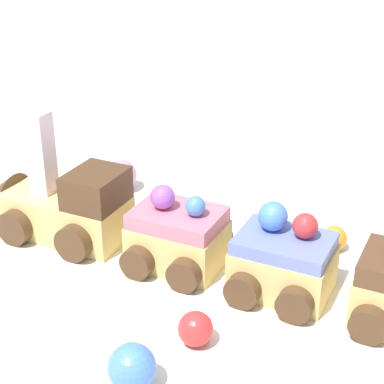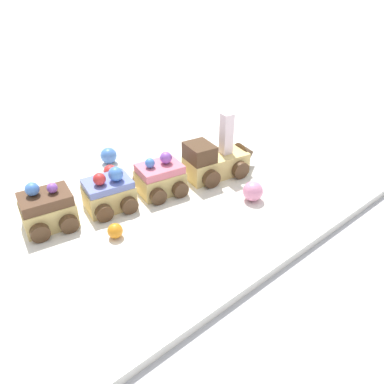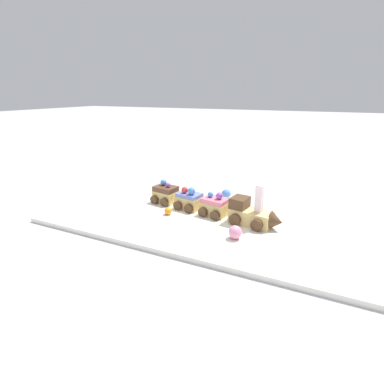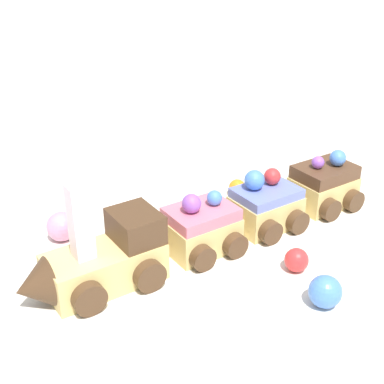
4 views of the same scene
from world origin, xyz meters
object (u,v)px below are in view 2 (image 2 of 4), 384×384
at_px(gumball_red, 110,171).
at_px(gumball_blue, 106,156).
at_px(gumball_orange, 115,231).
at_px(cake_car_strawberry, 160,178).
at_px(cake_car_chocolate, 48,210).
at_px(cake_car_blueberry, 109,193).
at_px(gumball_pink, 253,191).
at_px(cake_train_locomotive, 220,160).

bearing_deg(gumball_red, gumball_blue, 67.95).
height_order(gumball_orange, gumball_red, gumball_red).
height_order(cake_car_strawberry, gumball_orange, cake_car_strawberry).
distance_m(gumball_blue, gumball_orange, 0.21).
xyz_separation_m(cake_car_strawberry, cake_car_chocolate, (-0.17, 0.03, 0.00)).
xyz_separation_m(cake_car_blueberry, gumball_pink, (0.17, -0.12, -0.01)).
bearing_deg(gumball_red, cake_car_strawberry, -65.96).
bearing_deg(gumball_orange, gumball_red, 62.54).
relative_size(cake_car_strawberry, cake_car_blueberry, 1.00).
distance_m(cake_train_locomotive, cake_car_blueberry, 0.19).
bearing_deg(cake_train_locomotive, cake_car_chocolate, 179.97).
bearing_deg(cake_car_chocolate, cake_car_blueberry, -0.45).
distance_m(cake_car_blueberry, gumball_blue, 0.14).
xyz_separation_m(cake_car_chocolate, gumball_orange, (0.05, -0.08, -0.01)).
bearing_deg(cake_car_chocolate, gumball_orange, -47.18).
distance_m(cake_train_locomotive, cake_car_strawberry, 0.11).
bearing_deg(cake_car_chocolate, cake_train_locomotive, -0.03).
relative_size(cake_train_locomotive, gumball_orange, 6.73).
bearing_deg(cake_train_locomotive, cake_car_strawberry, 179.97).
distance_m(cake_car_chocolate, gumball_blue, 0.18).
xyz_separation_m(cake_train_locomotive, gumball_pink, (-0.02, -0.09, -0.01)).
height_order(cake_car_blueberry, gumball_blue, cake_car_blueberry).
height_order(cake_car_chocolate, gumball_red, cake_car_chocolate).
height_order(cake_car_blueberry, gumball_red, cake_car_blueberry).
bearing_deg(gumball_pink, gumball_blue, 114.31).
distance_m(cake_car_strawberry, cake_car_chocolate, 0.17).
relative_size(gumball_orange, gumball_red, 0.90).
bearing_deg(gumball_blue, cake_train_locomotive, -49.96).
height_order(cake_car_strawberry, cake_car_chocolate, cake_car_chocolate).
bearing_deg(cake_car_strawberry, gumball_orange, -144.76).
bearing_deg(gumball_blue, cake_car_blueberry, -117.04).
relative_size(cake_car_chocolate, gumball_blue, 2.80).
bearing_deg(gumball_blue, cake_car_chocolate, -143.97).
distance_m(gumball_pink, gumball_red, 0.24).
bearing_deg(cake_car_strawberry, gumball_red, 123.55).
distance_m(cake_car_blueberry, gumball_red, 0.09).
bearing_deg(cake_car_blueberry, gumball_blue, 72.47).
bearing_deg(gumball_blue, cake_car_strawberry, -81.68).
relative_size(cake_train_locomotive, gumball_pink, 4.48).
bearing_deg(cake_car_blueberry, gumball_orange, -104.99).
relative_size(cake_car_chocolate, gumball_orange, 3.93).
height_order(cake_train_locomotive, cake_car_strawberry, cake_train_locomotive).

